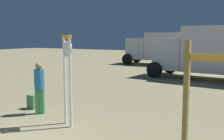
{
  "coord_description": "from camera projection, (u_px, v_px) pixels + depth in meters",
  "views": [
    {
      "loc": [
        4.52,
        -2.71,
        2.31
      ],
      "look_at": [
        0.07,
        5.03,
        1.2
      ],
      "focal_mm": 41.94,
      "sensor_mm": 36.0,
      "label": 1
    }
  ],
  "objects": [
    {
      "name": "standing_clock",
      "position": [
        68.0,
        71.0,
        6.77
      ],
      "size": [
        0.42,
        0.27,
        2.38
      ],
      "color": "white",
      "rests_on": "ground_plane"
    },
    {
      "name": "arrow_sign",
      "position": [
        206.0,
        80.0,
        4.98
      ],
      "size": [
        1.15,
        0.31,
        2.27
      ],
      "color": "olive",
      "rests_on": "ground_plane"
    },
    {
      "name": "person_near_clock",
      "position": [
        39.0,
        85.0,
        7.89
      ],
      "size": [
        0.3,
        0.3,
        1.57
      ],
      "color": "#3F9457",
      "rests_on": "ground_plane"
    },
    {
      "name": "backpack",
      "position": [
        32.0,
        102.0,
        8.54
      ],
      "size": [
        0.31,
        0.23,
        0.45
      ],
      "color": "#4B8B55",
      "rests_on": "ground_plane"
    },
    {
      "name": "box_truck_near",
      "position": [
        214.0,
        51.0,
        14.27
      ],
      "size": [
        6.43,
        3.06,
        2.93
      ],
      "color": "silver",
      "rests_on": "ground_plane"
    },
    {
      "name": "box_truck_far",
      "position": [
        163.0,
        47.0,
        22.15
      ],
      "size": [
        6.17,
        2.89,
        2.72
      ],
      "color": "silver",
      "rests_on": "ground_plane"
    }
  ]
}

